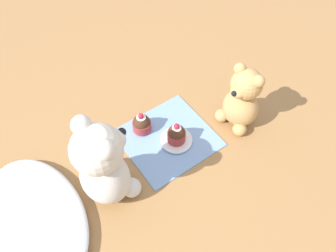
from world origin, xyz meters
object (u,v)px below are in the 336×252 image
(teddy_bear_tan, at_px, (242,100))
(cupcake_near_cream_bear, at_px, (142,124))
(saucer_plate, at_px, (176,140))
(cupcake_near_tan_bear, at_px, (176,134))
(teddy_bear_cream, at_px, (103,165))

(teddy_bear_tan, height_order, cupcake_near_cream_bear, teddy_bear_tan)
(saucer_plate, relative_size, cupcake_near_tan_bear, 1.32)
(teddy_bear_tan, xyz_separation_m, cupcake_near_cream_bear, (0.13, 0.23, -0.06))
(saucer_plate, height_order, cupcake_near_tan_bear, cupcake_near_tan_bear)
(saucer_plate, bearing_deg, teddy_bear_cream, 95.77)
(teddy_bear_tan, distance_m, saucer_plate, 0.20)
(teddy_bear_cream, height_order, teddy_bear_tan, teddy_bear_cream)
(teddy_bear_cream, relative_size, teddy_bear_tan, 1.28)
(cupcake_near_cream_bear, relative_size, cupcake_near_tan_bear, 0.98)
(teddy_bear_tan, bearing_deg, saucer_plate, -109.42)
(cupcake_near_cream_bear, relative_size, saucer_plate, 0.74)
(cupcake_near_cream_bear, height_order, cupcake_near_tan_bear, cupcake_near_tan_bear)
(teddy_bear_tan, height_order, cupcake_near_tan_bear, teddy_bear_tan)
(teddy_bear_cream, distance_m, cupcake_near_tan_bear, 0.23)
(teddy_bear_tan, relative_size, saucer_plate, 2.23)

